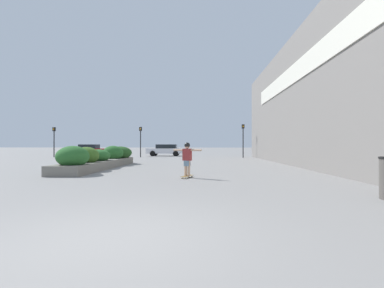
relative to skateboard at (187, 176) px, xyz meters
The scene contains 10 objects.
ground_plane 6.98m from the skateboard, 95.63° to the right, with size 300.00×300.00×0.00m, color gray.
building_wall_right 8.77m from the skateboard, 29.40° to the left, with size 0.67×31.64×8.44m.
planter_box 7.06m from the skateboard, 139.81° to the left, with size 1.70×8.74×1.32m.
skateboard is the anchor object (origin of this frame).
skateboarder 0.85m from the skateboard, 93.58° to the right, with size 1.20×0.61×1.38m.
car_leftmost 22.01m from the skateboard, 100.45° to the left, with size 4.58×1.99×1.45m.
car_center_left 26.53m from the skateboard, 122.47° to the left, with size 4.04×1.93×1.45m.
traffic_light_left 19.45m from the skateboard, 109.22° to the left, with size 0.28×0.30×3.43m.
traffic_light_right 18.38m from the skateboard, 73.77° to the left, with size 0.28×0.30×3.63m.
traffic_light_far_left 23.95m from the skateboard, 132.30° to the left, with size 0.28×0.30×3.39m.
Camera 1 is at (1.29, -3.64, 1.35)m, focal length 24.00 mm.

